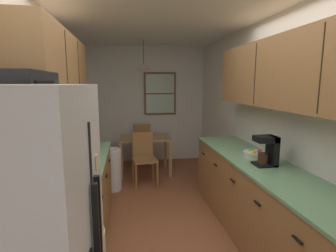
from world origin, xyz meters
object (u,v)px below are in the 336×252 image
dining_chair_far (142,142)px  coffee_maker (268,150)px  dining_chair_near (144,156)px  fruit_bowl (254,154)px  microwave_over_range (16,99)px  storage_canister (63,170)px  dining_table (145,143)px  trash_bin (112,169)px

dining_chair_far → coffee_maker: coffee_maker is taller
dining_chair_near → fruit_bowl: (1.19, -1.65, 0.44)m
microwave_over_range → dining_chair_near: 3.09m
microwave_over_range → fruit_bowl: microwave_over_range is taller
microwave_over_range → storage_canister: bearing=79.2°
dining_table → fruit_bowl: size_ratio=3.70×
trash_bin → coffee_maker: 2.57m
trash_bin → dining_chair_near: bearing=20.1°
storage_canister → dining_chair_far: bearing=74.9°
microwave_over_range → dining_table: microwave_over_range is taller
dining_chair_far → fruit_bowl: (1.16, -2.77, 0.44)m
microwave_over_range → fruit_bowl: size_ratio=2.22×
dining_chair_near → dining_chair_far: (0.04, 1.12, 0.00)m
dining_chair_far → coffee_maker: bearing=-69.9°
dining_chair_near → microwave_over_range: bearing=-109.3°
storage_canister → fruit_bowl: 2.09m
dining_chair_far → dining_table: bearing=-88.5°
dining_chair_near → storage_canister: size_ratio=4.26×
trash_bin → coffee_maker: coffee_maker is taller
dining_chair_near → trash_bin: dining_chair_near is taller
microwave_over_range → trash_bin: (0.41, 2.50, -1.32)m
storage_canister → fruit_bowl: storage_canister is taller
trash_bin → fruit_bowl: bearing=-40.0°
fruit_bowl → dining_table: bearing=117.3°
microwave_over_range → dining_table: 3.57m
dining_table → trash_bin: bearing=-128.0°
coffee_maker → dining_table: bearing=113.8°
microwave_over_range → coffee_maker: 2.32m
microwave_over_range → trash_bin: bearing=80.7°
storage_canister → trash_bin: bearing=81.2°
microwave_over_range → trash_bin: size_ratio=0.84×
dining_table → trash_bin: (-0.59, -0.76, -0.26)m
storage_canister → dining_chair_near: bearing=68.5°
dining_chair_far → fruit_bowl: bearing=-67.4°
fruit_bowl → trash_bin: bearing=140.0°
coffee_maker → fruit_bowl: bearing=85.9°
dining_chair_near → trash_bin: bearing=-159.9°
coffee_maker → fruit_bowl: size_ratio=1.20×
dining_table → trash_bin: dining_table is taller
trash_bin → storage_canister: storage_canister is taller
dining_chair_far → storage_canister: storage_canister is taller
dining_chair_near → storage_canister: 2.35m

